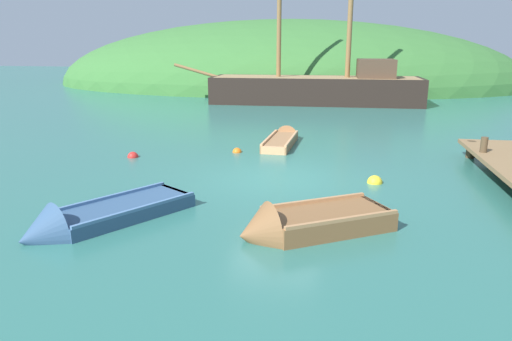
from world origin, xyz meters
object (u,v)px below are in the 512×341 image
buoy_yellow (375,183)px  rowboat_far (283,140)px  rowboat_outer_right (94,221)px  buoy_orange (237,152)px  rowboat_near_dock (304,226)px  buoy_red (133,157)px  sailing_ship (318,94)px

buoy_yellow → rowboat_far: bearing=122.6°
rowboat_outer_right → buoy_orange: 7.23m
rowboat_near_dock → buoy_red: bearing=-73.2°
buoy_red → buoy_orange: size_ratio=1.14×
rowboat_far → buoy_red: bearing=127.6°
sailing_ship → rowboat_far: bearing=85.6°
rowboat_far → buoy_orange: bearing=147.1°
sailing_ship → rowboat_outer_right: bearing=79.4°
rowboat_near_dock → buoy_yellow: bearing=-144.6°
rowboat_outer_right → buoy_orange: (1.47, 7.08, -0.08)m
rowboat_near_dock → buoy_yellow: (1.61, 3.79, -0.14)m
sailing_ship → buoy_orange: sailing_ship is taller
rowboat_outer_right → buoy_orange: rowboat_outer_right is taller
buoy_red → buoy_yellow: 7.87m
buoy_orange → rowboat_far: bearing=54.7°
rowboat_near_dock → rowboat_far: bearing=-111.8°
sailing_ship → rowboat_near_dock: (0.84, -21.07, -0.46)m
rowboat_near_dock → buoy_yellow: rowboat_near_dock is taller
buoy_yellow → rowboat_outer_right: bearing=-145.1°
sailing_ship → buoy_orange: 14.49m
buoy_red → buoy_yellow: bearing=-11.8°
rowboat_near_dock → sailing_ship: bearing=-119.3°
rowboat_near_dock → buoy_yellow: size_ratio=7.99×
sailing_ship → rowboat_far: (-0.66, -12.42, -0.52)m
sailing_ship → buoy_orange: bearing=80.7°
sailing_ship → rowboat_near_dock: sailing_ship is taller
rowboat_far → buoy_red: size_ratio=10.26×
rowboat_outer_right → rowboat_near_dock: size_ratio=1.13×
buoy_red → buoy_yellow: size_ratio=0.88×
sailing_ship → rowboat_near_dock: bearing=90.9°
rowboat_near_dock → buoy_orange: size_ratio=10.36×
buoy_orange → buoy_red: bearing=-157.8°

